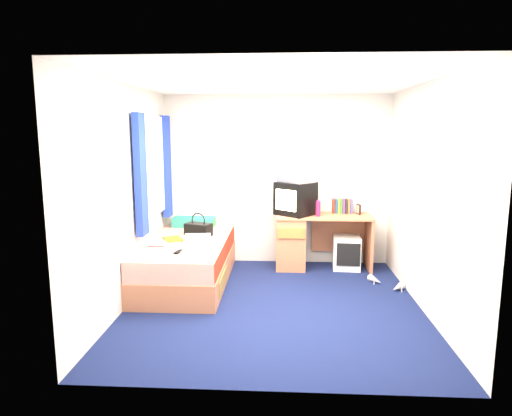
# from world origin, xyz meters

# --- Properties ---
(ground) EXTENTS (3.40, 3.40, 0.00)m
(ground) POSITION_xyz_m (0.00, 0.00, 0.00)
(ground) COLOR #0C1438
(ground) RESTS_ON ground
(room_shell) EXTENTS (3.40, 3.40, 3.40)m
(room_shell) POSITION_xyz_m (0.00, 0.00, 1.45)
(room_shell) COLOR white
(room_shell) RESTS_ON ground
(bed) EXTENTS (1.01, 2.00, 0.54)m
(bed) POSITION_xyz_m (-1.10, 0.70, 0.27)
(bed) COLOR #C17650
(bed) RESTS_ON ground
(pillow) EXTENTS (0.60, 0.39, 0.13)m
(pillow) POSITION_xyz_m (-1.17, 1.61, 0.60)
(pillow) COLOR #18639D
(pillow) RESTS_ON bed
(desk) EXTENTS (1.30, 0.55, 0.75)m
(desk) POSITION_xyz_m (0.39, 1.44, 0.41)
(desk) COLOR #C17650
(desk) RESTS_ON ground
(storage_cube) EXTENTS (0.39, 0.39, 0.46)m
(storage_cube) POSITION_xyz_m (0.99, 1.41, 0.23)
(storage_cube) COLOR white
(storage_cube) RESTS_ON ground
(crt_tv) EXTENTS (0.62, 0.61, 0.45)m
(crt_tv) POSITION_xyz_m (0.27, 1.44, 0.98)
(crt_tv) COLOR black
(crt_tv) RESTS_ON desk
(vcr) EXTENTS (0.53, 0.54, 0.08)m
(vcr) POSITION_xyz_m (0.27, 1.44, 1.25)
(vcr) COLOR silver
(vcr) RESTS_ON crt_tv
(book_row) EXTENTS (0.27, 0.13, 0.20)m
(book_row) POSITION_xyz_m (0.93, 1.60, 0.85)
(book_row) COLOR maroon
(book_row) RESTS_ON desk
(picture_frame) EXTENTS (0.05, 0.12, 0.14)m
(picture_frame) POSITION_xyz_m (1.15, 1.52, 0.82)
(picture_frame) COLOR black
(picture_frame) RESTS_ON desk
(pink_water_bottle) EXTENTS (0.07, 0.07, 0.20)m
(pink_water_bottle) POSITION_xyz_m (0.58, 1.33, 0.85)
(pink_water_bottle) COLOR #DC1F50
(pink_water_bottle) RESTS_ON desk
(aerosol_can) EXTENTS (0.06, 0.06, 0.20)m
(aerosol_can) POSITION_xyz_m (0.57, 1.52, 0.85)
(aerosol_can) COLOR white
(aerosol_can) RESTS_ON desk
(handbag) EXTENTS (0.38, 0.30, 0.31)m
(handbag) POSITION_xyz_m (-1.00, 0.98, 0.63)
(handbag) COLOR black
(handbag) RESTS_ON bed
(towel) EXTENTS (0.33, 0.29, 0.10)m
(towel) POSITION_xyz_m (-0.94, 0.55, 0.59)
(towel) COLOR white
(towel) RESTS_ON bed
(magazine) EXTENTS (0.32, 0.35, 0.01)m
(magazine) POSITION_xyz_m (-1.28, 0.75, 0.55)
(magazine) COLOR #C9E319
(magazine) RESTS_ON bed
(water_bottle) EXTENTS (0.20, 0.08, 0.07)m
(water_bottle) POSITION_xyz_m (-1.40, 0.40, 0.58)
(water_bottle) COLOR white
(water_bottle) RESTS_ON bed
(colour_swatch_fan) EXTENTS (0.23, 0.10, 0.01)m
(colour_swatch_fan) POSITION_xyz_m (-1.00, 0.14, 0.55)
(colour_swatch_fan) COLOR yellow
(colour_swatch_fan) RESTS_ON bed
(remote_control) EXTENTS (0.08, 0.17, 0.02)m
(remote_control) POSITION_xyz_m (-1.08, 0.14, 0.55)
(remote_control) COLOR black
(remote_control) RESTS_ON bed
(window_assembly) EXTENTS (0.11, 1.42, 1.40)m
(window_assembly) POSITION_xyz_m (-1.55, 0.90, 1.42)
(window_assembly) COLOR silver
(window_assembly) RESTS_ON room_shell
(white_heels) EXTENTS (0.40, 0.50, 0.09)m
(white_heels) POSITION_xyz_m (1.38, 0.66, 0.04)
(white_heels) COLOR silver
(white_heels) RESTS_ON ground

